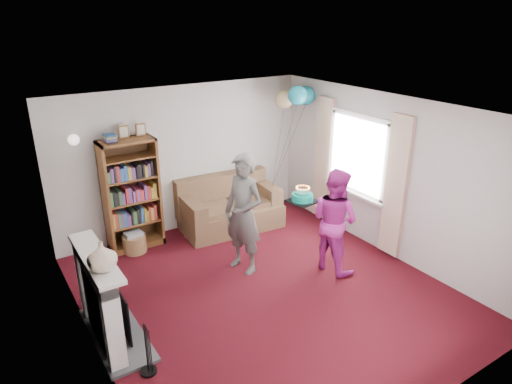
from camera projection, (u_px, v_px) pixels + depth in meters
ground at (265, 291)px, 6.30m from camera, size 5.00×5.00×0.00m
wall_back at (184, 159)px, 7.79m from camera, size 4.50×0.02×2.50m
wall_left at (84, 257)px, 4.69m from camera, size 0.02×5.00×2.50m
wall_right at (388, 176)px, 6.98m from camera, size 0.02×5.00×2.50m
ceiling at (267, 111)px, 5.37m from camera, size 4.50×5.00×0.01m
fireplace at (105, 302)px, 5.20m from camera, size 0.55×1.80×1.12m
window_bay at (357, 169)px, 7.44m from camera, size 0.14×2.02×2.20m
wall_sconce at (74, 140)px, 6.56m from camera, size 0.16×0.23×0.16m
bookcase at (131, 195)px, 7.24m from camera, size 0.85×0.42×2.01m
sofa at (229, 208)px, 8.10m from camera, size 1.72×0.91×0.91m
wicker_basket at (135, 243)px, 7.29m from camera, size 0.37×0.37×0.34m
person_striped at (244, 214)px, 6.53m from camera, size 0.60×0.75×1.79m
person_magenta at (334, 220)px, 6.61m from camera, size 0.71×0.85×1.56m
birthday_cake at (302, 197)px, 6.47m from camera, size 0.36×0.36×0.22m
balloons at (296, 97)px, 7.91m from camera, size 0.94×0.71×1.78m
mantel_vase at (102, 256)px, 4.63m from camera, size 0.40×0.40×0.32m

